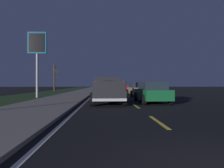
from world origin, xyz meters
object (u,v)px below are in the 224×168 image
sedan_red (123,87)px  pickup_truck (107,89)px  gas_price_sign (37,48)px  sedan_green (152,92)px  sedan_tan (138,89)px  bare_tree_far (54,77)px

sedan_red → pickup_truck: bearing=172.0°
gas_price_sign → sedan_green: bearing=-119.2°
sedan_tan → bare_tree_far: bearing=41.1°
sedan_tan → bare_tree_far: 20.66m
sedan_tan → sedan_red: (18.38, -0.14, 0.00)m
sedan_tan → bare_tree_far: (15.50, 13.52, 2.01)m
sedan_red → gas_price_sign: (-20.57, 10.78, 4.20)m
pickup_truck → bare_tree_far: bearing=22.8°
sedan_tan → sedan_red: same height
pickup_truck → sedan_red: size_ratio=1.23×
pickup_truck → sedan_red: (26.48, -3.74, -0.20)m
gas_price_sign → bare_tree_far: 18.05m
sedan_red → sedan_green: (-26.32, 0.47, 0.00)m
sedan_red → sedan_tan: bearing=179.6°
pickup_truck → sedan_tan: bearing=-24.0°
pickup_truck → sedan_red: pickup_truck is taller
pickup_truck → sedan_tan: size_ratio=1.25×
sedan_green → bare_tree_far: (23.44, 13.19, 2.01)m
sedan_tan → gas_price_sign: 11.65m
sedan_tan → sedan_green: bearing=177.6°
bare_tree_far → gas_price_sign: bearing=-170.8°
pickup_truck → bare_tree_far: size_ratio=1.03×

